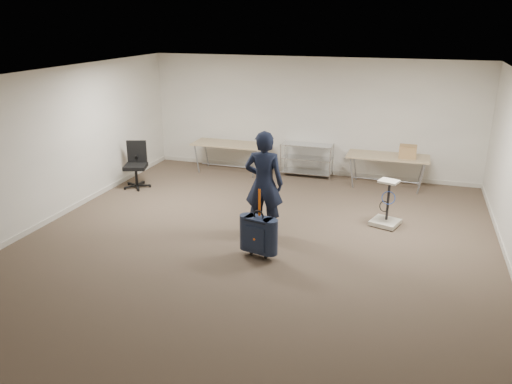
% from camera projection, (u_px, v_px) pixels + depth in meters
% --- Properties ---
extents(ground, '(9.00, 9.00, 0.00)m').
position_uv_depth(ground, '(253.00, 247.00, 8.40)').
color(ground, '#403027').
rests_on(ground, ground).
extents(room_shell, '(8.00, 9.00, 9.00)m').
position_uv_depth(room_shell, '(275.00, 215.00, 9.63)').
color(room_shell, white).
rests_on(room_shell, ground).
extents(folding_table_left, '(1.80, 0.75, 0.73)m').
position_uv_depth(folding_table_left, '(229.00, 145.00, 12.27)').
color(folding_table_left, '#9C845F').
rests_on(folding_table_left, ground).
extents(folding_table_right, '(1.80, 0.75, 0.73)m').
position_uv_depth(folding_table_right, '(388.00, 158.00, 11.18)').
color(folding_table_right, '#9C845F').
rests_on(folding_table_right, ground).
extents(wire_shelf, '(1.22, 0.47, 0.80)m').
position_uv_depth(wire_shelf, '(307.00, 158.00, 12.03)').
color(wire_shelf, silver).
rests_on(wire_shelf, ground).
extents(person, '(0.72, 0.51, 1.87)m').
position_uv_depth(person, '(264.00, 183.00, 8.65)').
color(person, black).
rests_on(person, ground).
extents(suitcase, '(0.47, 0.33, 1.16)m').
position_uv_depth(suitcase, '(259.00, 235.00, 7.92)').
color(suitcase, black).
rests_on(suitcase, ground).
extents(office_chair, '(0.63, 0.63, 1.03)m').
position_uv_depth(office_chair, '(137.00, 173.00, 11.30)').
color(office_chair, black).
rests_on(office_chair, ground).
extents(equipment_cart, '(0.60, 0.60, 0.88)m').
position_uv_depth(equipment_cart, '(386.00, 214.00, 9.22)').
color(equipment_cart, beige).
rests_on(equipment_cart, ground).
extents(cardboard_box, '(0.37, 0.28, 0.28)m').
position_uv_depth(cardboard_box, '(408.00, 151.00, 10.96)').
color(cardboard_box, '#9A7A47').
rests_on(cardboard_box, folding_table_right).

